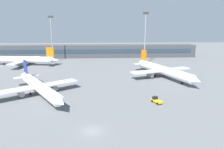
# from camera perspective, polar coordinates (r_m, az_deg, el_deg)

# --- Properties ---
(ground_plane) EXTENTS (400.00, 400.00, 0.00)m
(ground_plane) POSITION_cam_1_polar(r_m,az_deg,el_deg) (82.93, -4.56, -2.08)
(ground_plane) COLOR slate
(terminal_building) EXTENTS (142.91, 12.13, 9.00)m
(terminal_building) POSITION_cam_1_polar(r_m,az_deg,el_deg) (149.40, -4.03, 6.72)
(terminal_building) COLOR #3F4247
(terminal_building) RESTS_ON ground_plane
(airplane_near) EXTENTS (25.65, 34.49, 9.80)m
(airplane_near) POSITION_cam_1_polar(r_m,az_deg,el_deg) (70.13, -20.12, -3.28)
(airplane_near) COLOR white
(airplane_near) RESTS_ON ground_plane
(airplane_mid) EXTENTS (29.53, 41.28, 10.58)m
(airplane_mid) POSITION_cam_1_polar(r_m,az_deg,el_deg) (91.86, 14.42, 1.16)
(airplane_mid) COLOR white
(airplane_mid) RESTS_ON ground_plane
(airplane_far) EXTENTS (42.95, 30.21, 10.64)m
(airplane_far) POSITION_cam_1_polar(r_m,az_deg,el_deg) (128.56, -24.03, 3.88)
(airplane_far) COLOR white
(airplane_far) RESTS_ON ground_plane
(baggage_tug_yellow) EXTENTS (2.95, 3.90, 1.75)m
(baggage_tug_yellow) POSITION_cam_1_polar(r_m,az_deg,el_deg) (61.71, 12.56, -7.19)
(baggage_tug_yellow) COLOR yellow
(baggage_tug_yellow) RESTS_ON ground_plane
(floodlight_tower_west) EXTENTS (3.20, 0.80, 28.77)m
(floodlight_tower_west) POSITION_cam_1_polar(r_m,az_deg,el_deg) (135.20, -16.82, 10.54)
(floodlight_tower_west) COLOR gray
(floodlight_tower_west) RESTS_ON ground_plane
(floodlight_tower_east) EXTENTS (3.20, 0.80, 30.35)m
(floodlight_tower_east) POSITION_cam_1_polar(r_m,az_deg,el_deg) (121.96, 9.46, 11.04)
(floodlight_tower_east) COLOR gray
(floodlight_tower_east) RESTS_ON ground_plane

